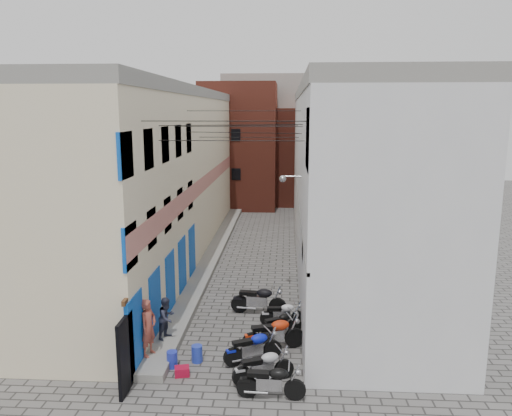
% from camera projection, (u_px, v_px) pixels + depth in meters
% --- Properties ---
extents(ground, '(90.00, 90.00, 0.00)m').
position_uv_depth(ground, '(218.00, 386.00, 14.40)').
color(ground, '#5A5855').
rests_on(ground, ground).
extents(plinth, '(0.90, 26.00, 0.25)m').
position_uv_depth(plinth, '(213.00, 254.00, 27.23)').
color(plinth, gray).
rests_on(plinth, ground).
extents(building_left, '(5.10, 27.00, 9.00)m').
position_uv_depth(building_left, '(157.00, 174.00, 26.52)').
color(building_left, beige).
rests_on(building_left, ground).
extents(building_right, '(5.94, 26.00, 9.00)m').
position_uv_depth(building_right, '(346.00, 175.00, 25.95)').
color(building_right, silver).
rests_on(building_right, ground).
extents(building_far_brick_left, '(6.00, 6.00, 10.00)m').
position_uv_depth(building_far_brick_left, '(240.00, 145.00, 40.99)').
color(building_far_brick_left, maroon).
rests_on(building_far_brick_left, ground).
extents(building_far_brick_right, '(5.00, 6.00, 8.00)m').
position_uv_depth(building_far_brick_right, '(300.00, 156.00, 42.83)').
color(building_far_brick_right, maroon).
rests_on(building_far_brick_right, ground).
extents(building_far_concrete, '(8.00, 5.00, 11.00)m').
position_uv_depth(building_far_concrete, '(267.00, 136.00, 46.64)').
color(building_far_concrete, gray).
rests_on(building_far_concrete, ground).
extents(far_shopfront, '(2.00, 0.30, 2.40)m').
position_uv_depth(far_shopfront, '(262.00, 197.00, 38.85)').
color(far_shopfront, black).
rests_on(far_shopfront, ground).
extents(overhead_wires, '(5.80, 13.02, 1.32)m').
position_uv_depth(overhead_wires, '(241.00, 128.00, 20.52)').
color(overhead_wires, black).
rests_on(overhead_wires, ground).
extents(motorcycle_a, '(1.94, 0.69, 1.11)m').
position_uv_depth(motorcycle_a, '(271.00, 380.00, 13.65)').
color(motorcycle_a, black).
rests_on(motorcycle_a, ground).
extents(motorcycle_b, '(1.98, 1.28, 1.10)m').
position_uv_depth(motorcycle_b, '(263.00, 365.00, 14.48)').
color(motorcycle_b, '#A1A1A6').
rests_on(motorcycle_b, ground).
extents(motorcycle_c, '(2.02, 1.40, 1.13)m').
position_uv_depth(motorcycle_c, '(253.00, 346.00, 15.63)').
color(motorcycle_c, '#0C19B7').
rests_on(motorcycle_c, ground).
extents(motorcycle_d, '(2.25, 1.30, 1.24)m').
position_uv_depth(motorcycle_d, '(274.00, 332.00, 16.46)').
color(motorcycle_d, red).
rests_on(motorcycle_d, ground).
extents(motorcycle_e, '(1.74, 1.29, 0.98)m').
position_uv_depth(motorcycle_e, '(280.00, 323.00, 17.49)').
color(motorcycle_e, black).
rests_on(motorcycle_e, ground).
extents(motorcycle_f, '(1.73, 0.68, 0.98)m').
position_uv_depth(motorcycle_f, '(283.00, 312.00, 18.41)').
color(motorcycle_f, silver).
rests_on(motorcycle_f, ground).
extents(motorcycle_g, '(2.25, 0.93, 1.26)m').
position_uv_depth(motorcycle_g, '(259.00, 298.00, 19.39)').
color(motorcycle_g, black).
rests_on(motorcycle_g, ground).
extents(person_a, '(0.62, 0.77, 1.84)m').
position_uv_depth(person_a, '(148.00, 327.00, 15.53)').
color(person_a, '#9F483A').
rests_on(person_a, plinth).
extents(person_b, '(0.77, 0.85, 1.43)m').
position_uv_depth(person_b, '(167.00, 318.00, 16.76)').
color(person_b, '#2D3144').
rests_on(person_b, plinth).
extents(water_jug_near, '(0.39, 0.39, 0.52)m').
position_uv_depth(water_jug_near, '(172.00, 359.00, 15.39)').
color(water_jug_near, '#2533B9').
rests_on(water_jug_near, ground).
extents(water_jug_far, '(0.37, 0.37, 0.54)m').
position_uv_depth(water_jug_far, '(197.00, 354.00, 15.73)').
color(water_jug_far, '#2439B4').
rests_on(water_jug_far, ground).
extents(red_crate, '(0.50, 0.42, 0.27)m').
position_uv_depth(red_crate, '(182.00, 371.00, 14.93)').
color(red_crate, '#A10B28').
rests_on(red_crate, ground).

